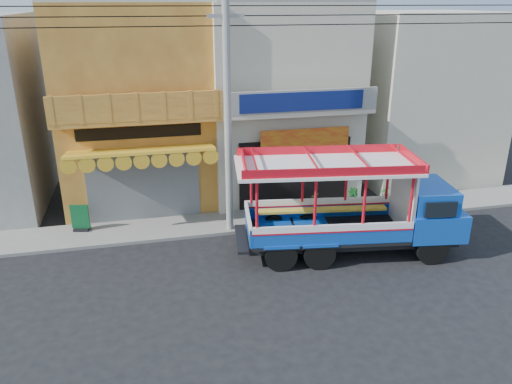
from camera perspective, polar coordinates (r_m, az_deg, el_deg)
ground at (r=16.05m, az=2.73°, el=-9.12°), size 90.00×90.00×0.00m
sidewalk at (r=19.48m, az=-0.45°, el=-3.19°), size 30.00×2.00×0.12m
shophouse_left at (r=21.65m, az=-13.41°, el=9.99°), size 6.00×7.50×8.24m
shophouse_right at (r=22.43m, az=2.34°, el=10.91°), size 6.00×6.75×8.24m
party_pilaster at (r=18.84m, az=-4.06°, el=8.57°), size 0.35×0.30×8.00m
filler_building_right at (r=25.27m, az=18.07°, el=10.36°), size 6.00×6.00×7.60m
utility_pole at (r=17.16m, az=-2.80°, el=10.87°), size 28.00×0.26×9.00m
songthaew_truck at (r=16.93m, az=12.52°, el=-1.66°), size 7.68×3.40×3.46m
green_sign at (r=19.39m, az=-19.42°, el=-3.03°), size 0.66×0.42×1.01m
potted_plant_a at (r=19.63m, az=6.02°, el=-1.47°), size 1.06×1.09×0.92m
potted_plant_b at (r=20.38m, az=11.20°, el=-0.86°), size 0.65×0.62×0.94m
potted_plant_c at (r=21.02m, az=14.50°, el=-0.53°), size 0.68×0.68×0.89m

